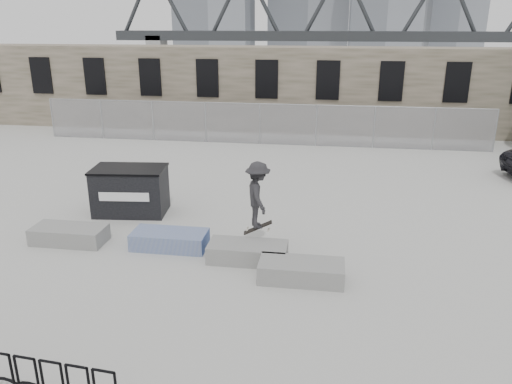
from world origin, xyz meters
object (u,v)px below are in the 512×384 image
planter_center_right (248,251)px  skateboarder (258,195)px  dumpster (130,190)px  planter_far_left (69,234)px  planter_center_left (170,239)px  planter_offset (301,270)px  bike_rack (4,378)px

planter_center_right → skateboarder: (0.17, 0.62, 1.31)m
dumpster → skateboarder: size_ratio=1.21×
skateboarder → planter_far_left: bearing=73.4°
planter_center_left → planter_offset: size_ratio=1.00×
planter_far_left → planter_center_right: bearing=-4.0°
dumpster → bike_rack: dumpster is taller
bike_rack → skateboarder: 6.98m
planter_center_left → planter_offset: same height
planter_center_right → dumpster: (-4.22, 2.77, 0.50)m
bike_rack → planter_center_right: bearing=61.2°
planter_center_left → dumpster: dumpster is taller
bike_rack → planter_far_left: bearing=109.1°
dumpster → planter_center_left: bearing=-55.2°
planter_offset → bike_rack: size_ratio=0.45×
planter_offset → bike_rack: (-4.44, -4.67, 0.19)m
planter_offset → bike_rack: bearing=-133.5°
planter_offset → dumpster: dumpster is taller
planter_center_right → bike_rack: size_ratio=0.45×
planter_far_left → planter_center_left: same height
planter_offset → bike_rack: bike_rack is taller
planter_far_left → skateboarder: size_ratio=1.02×
planter_center_right → planter_far_left: bearing=176.0°
skateboarder → planter_offset: bearing=-158.5°
dumpster → planter_offset: bearing=-38.4°
dumpster → planter_center_right: bearing=-39.3°
planter_center_left → dumpster: size_ratio=0.84×
planter_center_right → bike_rack: (-3.02, -5.49, 0.19)m
planter_offset → dumpster: bearing=147.5°
planter_far_left → planter_center_right: (5.05, -0.35, 0.00)m
planter_far_left → dumpster: (0.83, 2.42, 0.50)m
planter_far_left → planter_center_left: bearing=1.7°
planter_far_left → dumpster: size_ratio=0.84×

